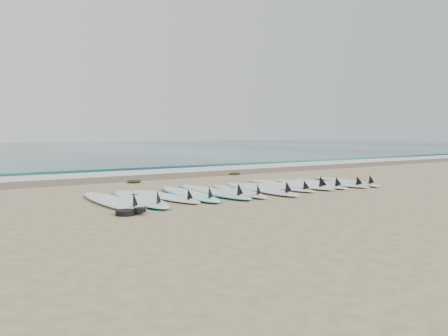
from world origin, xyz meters
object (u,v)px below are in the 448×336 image
leash_coil (129,212)px  surfboard_6 (261,189)px  surfboard_0 (114,201)px  surfboard_11 (347,181)px

leash_coil → surfboard_6: bearing=17.3°
surfboard_0 → surfboard_11: 6.22m
surfboard_0 → leash_coil: bearing=-99.4°
surfboard_6 → surfboard_11: 2.86m
surfboard_11 → leash_coil: size_ratio=5.54×
surfboard_0 → leash_coil: 1.18m
surfboard_6 → surfboard_11: surfboard_6 is taller
surfboard_6 → surfboard_11: bearing=3.7°
surfboard_11 → leash_coil: surfboard_11 is taller
leash_coil → surfboard_11: bearing=10.1°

